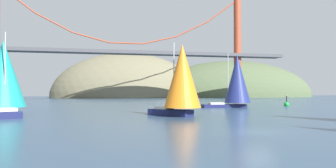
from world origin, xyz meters
TOP-DOWN VIEW (x-y plane):
  - ground_plane at (0.00, 0.00)m, footprint 360.00×360.00m
  - headland_center at (5.00, 135.00)m, footprint 71.34×44.00m
  - headland_right at (60.00, 135.00)m, footprint 86.93×44.00m
  - suspension_bridge at (-0.00, 95.00)m, footprint 122.13×6.00m
  - sailboat_orange_sail at (-1.61, 16.57)m, footprint 7.11×7.89m
  - sailboat_navy_sail at (14.77, 35.58)m, footprint 9.69×5.44m
  - sailboat_teal_sail at (-23.99, 23.86)m, footprint 7.49×10.75m
  - channel_buoy at (27.78, 38.87)m, footprint 1.10×1.10m

SIDE VIEW (x-z plane):
  - ground_plane at x=0.00m, z-range 0.00..0.00m
  - headland_center at x=5.00m, z-range -21.12..21.12m
  - headland_right at x=60.00m, z-range -18.55..18.55m
  - channel_buoy at x=27.78m, z-range -0.95..1.69m
  - sailboat_orange_sail at x=-1.61m, z-range 0.12..9.56m
  - sailboat_teal_sail at x=-23.99m, z-range -0.19..10.57m
  - sailboat_navy_sail at x=14.77m, z-range -0.03..10.48m
  - suspension_bridge at x=0.00m, z-range -1.40..37.44m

